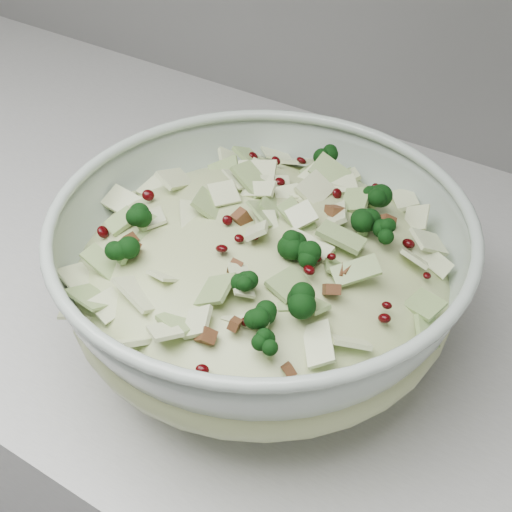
{
  "coord_description": "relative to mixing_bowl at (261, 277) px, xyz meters",
  "views": [
    {
      "loc": [
        0.43,
        1.24,
        1.36
      ],
      "look_at": [
        0.2,
        1.59,
        1.0
      ],
      "focal_mm": 50.0,
      "sensor_mm": 36.0,
      "label": 1
    }
  ],
  "objects": [
    {
      "name": "salad",
      "position": [
        0.0,
        0.0,
        0.02
      ],
      "size": [
        0.4,
        0.4,
        0.13
      ],
      "rotation": [
        0.0,
        0.0,
        -0.36
      ],
      "color": "#C6C989",
      "rests_on": "mixing_bowl"
    },
    {
      "name": "mixing_bowl",
      "position": [
        0.0,
        0.0,
        0.0
      ],
      "size": [
        0.42,
        0.42,
        0.13
      ],
      "rotation": [
        0.0,
        0.0,
        -0.35
      ],
      "color": "#A9BAAC",
      "rests_on": "counter"
    },
    {
      "name": "counter",
      "position": [
        -0.2,
        0.1,
        -0.52
      ],
      "size": [
        3.6,
        0.6,
        0.9
      ],
      "primitive_type": "cube",
      "color": "#B4B4AF",
      "rests_on": "floor"
    }
  ]
}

